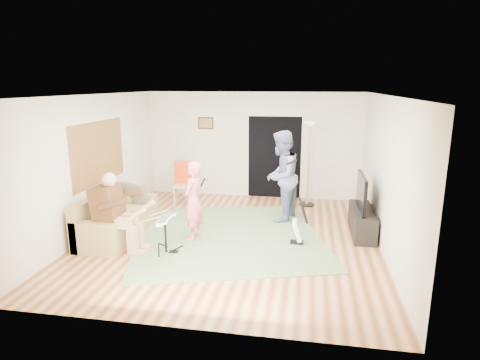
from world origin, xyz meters
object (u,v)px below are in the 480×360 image
drum_kit (166,237)px  torchiere_lamp (309,149)px  singer (193,201)px  dining_chair (183,189)px  guitarist (281,176)px  television (361,192)px  sofa (114,221)px  guitar_spare (298,230)px  tv_cabinet (362,221)px

drum_kit → torchiere_lamp: size_ratio=0.33×
singer → dining_chair: 2.37m
drum_kit → guitarist: 2.87m
guitarist → television: bearing=86.7°
singer → drum_kit: bearing=-15.5°
drum_kit → dining_chair: size_ratio=0.64×
singer → guitarist: size_ratio=0.77×
sofa → drum_kit: (1.29, -0.65, 0.02)m
drum_kit → guitar_spare: bearing=19.7°
dining_chair → television: bearing=-31.2°
singer → dining_chair: size_ratio=1.44×
dining_chair → tv_cabinet: size_ratio=0.75×
singer → torchiere_lamp: (2.12, 2.57, 0.64)m
drum_kit → dining_chair: bearing=101.6°
sofa → tv_cabinet: 4.87m
torchiere_lamp → dining_chair: bearing=-172.3°
guitar_spare → dining_chair: dining_chair is taller
guitarist → television: guitarist is taller
drum_kit → guitar_spare: guitar_spare is taller
sofa → television: size_ratio=1.78×
drum_kit → torchiere_lamp: bearing=53.7°
drum_kit → guitarist: bearing=48.5°
sofa → guitarist: (3.14, 1.44, 0.70)m
drum_kit → singer: bearing=67.5°
singer → dining_chair: (-0.89, 2.16, -0.38)m
singer → dining_chair: singer is taller
torchiere_lamp → dining_chair: (-3.01, -0.41, -1.02)m
drum_kit → torchiere_lamp: (2.42, 3.29, 1.10)m
drum_kit → tv_cabinet: bearing=23.8°
sofa → television: (4.74, 0.89, 0.57)m
dining_chair → tv_cabinet: bearing=-31.0°
tv_cabinet → guitarist: bearing=161.6°
television → guitarist: bearing=161.1°
singer → television: (3.15, 0.83, 0.10)m
drum_kit → guitar_spare: size_ratio=0.75×
drum_kit → television: television is taller
singer → guitarist: 2.09m
guitarist → guitar_spare: size_ratio=2.16×
torchiere_lamp → tv_cabinet: torchiere_lamp is taller
guitarist → tv_cabinet: size_ratio=1.39×
guitarist → sofa: bearing=-49.7°
guitarist → dining_chair: bearing=-92.3°
torchiere_lamp → television: size_ratio=1.76×
guitarist → guitar_spare: bearing=33.5°
sofa → television: television is taller
guitar_spare → television: (1.19, 0.73, 0.59)m
tv_cabinet → television: 0.60m
guitar_spare → torchiere_lamp: 2.73m
sofa → guitar_spare: size_ratio=2.27×
dining_chair → guitarist: bearing=-30.8°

